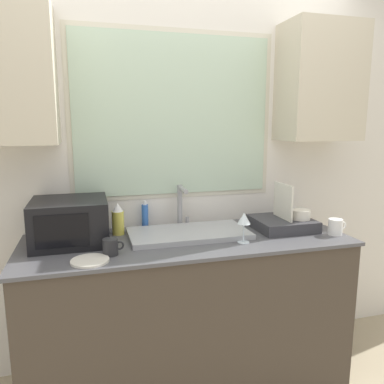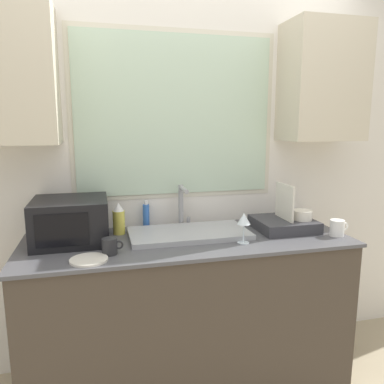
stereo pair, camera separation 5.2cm
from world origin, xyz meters
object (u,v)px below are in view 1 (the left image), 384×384
faucet (181,203)px  microwave (70,221)px  dish_rack (284,221)px  wine_glass (244,220)px  spray_bottle (118,219)px  soap_bottle (145,216)px  mug_near_sink (111,247)px

faucet → microwave: size_ratio=0.67×
dish_rack → wine_glass: 0.41m
spray_bottle → wine_glass: spray_bottle is taller
spray_bottle → soap_bottle: bearing=28.5°
spray_bottle → wine_glass: bearing=-27.8°
mug_near_sink → microwave: bearing=127.6°
faucet → microwave: (-0.67, -0.14, -0.04)m
faucet → spray_bottle: 0.41m
microwave → spray_bottle: bearing=18.4°
dish_rack → wine_glass: bearing=-152.5°
microwave → mug_near_sink: 0.34m
dish_rack → spray_bottle: bearing=170.8°
soap_bottle → mug_near_sink: bearing=-118.4°
spray_bottle → mug_near_sink: size_ratio=1.76×
faucet → mug_near_sink: (-0.47, -0.40, -0.12)m
microwave → mug_near_sink: size_ratio=3.72×
mug_near_sink → soap_bottle: bearing=61.6°
microwave → spray_bottle: 0.29m
microwave → spray_bottle: microwave is taller
dish_rack → wine_glass: dish_rack is taller
spray_bottle → soap_bottle: (0.18, 0.10, -0.01)m
mug_near_sink → faucet: bearing=40.5°
faucet → wine_glass: 0.48m
microwave → dish_rack: (1.29, -0.08, -0.07)m
faucet → mug_near_sink: faucet is taller
faucet → microwave: bearing=-168.4°
microwave → soap_bottle: size_ratio=2.29×
dish_rack → spray_bottle: dish_rack is taller
faucet → mug_near_sink: bearing=-139.5°
spray_bottle → soap_bottle: 0.20m
dish_rack → mug_near_sink: bearing=-170.2°
faucet → wine_glass: (0.26, -0.40, -0.03)m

